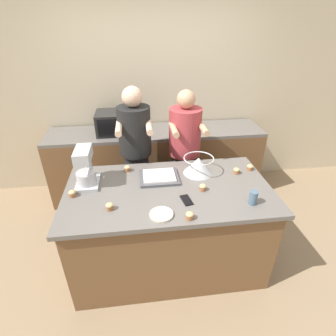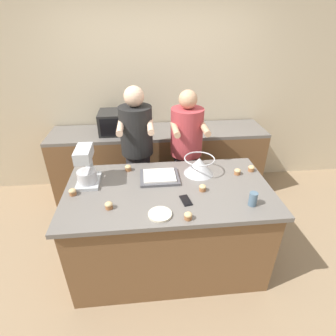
# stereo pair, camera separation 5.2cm
# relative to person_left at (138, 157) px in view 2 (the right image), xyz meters

# --- Properties ---
(ground_plane) EXTENTS (16.00, 16.00, 0.00)m
(ground_plane) POSITION_rel_person_left_xyz_m (0.27, -0.73, -0.86)
(ground_plane) COLOR #937A5B
(back_wall) EXTENTS (10.00, 0.06, 2.70)m
(back_wall) POSITION_rel_person_left_xyz_m (0.27, 0.91, 0.49)
(back_wall) COLOR beige
(back_wall) RESTS_ON ground_plane
(island_counter) EXTENTS (1.82, 0.98, 0.90)m
(island_counter) POSITION_rel_person_left_xyz_m (0.27, -0.73, -0.40)
(island_counter) COLOR brown
(island_counter) RESTS_ON ground_plane
(back_counter) EXTENTS (2.80, 0.60, 0.94)m
(back_counter) POSITION_rel_person_left_xyz_m (0.27, 0.56, -0.39)
(back_counter) COLOR brown
(back_counter) RESTS_ON ground_plane
(person_left) EXTENTS (0.36, 0.51, 1.64)m
(person_left) POSITION_rel_person_left_xyz_m (0.00, 0.00, 0.00)
(person_left) COLOR #232328
(person_left) RESTS_ON ground_plane
(person_right) EXTENTS (0.36, 0.52, 1.58)m
(person_right) POSITION_rel_person_left_xyz_m (0.55, -0.00, -0.03)
(person_right) COLOR #232328
(person_right) RESTS_ON ground_plane
(stand_mixer) EXTENTS (0.20, 0.30, 0.35)m
(stand_mixer) POSITION_rel_person_left_xyz_m (-0.44, -0.57, 0.20)
(stand_mixer) COLOR #B2B7BC
(stand_mixer) RESTS_ON island_counter
(mixing_bowl) EXTENTS (0.29, 0.29, 0.16)m
(mixing_bowl) POSITION_rel_person_left_xyz_m (0.59, -0.50, 0.13)
(mixing_bowl) COLOR #BCBCC1
(mixing_bowl) RESTS_ON island_counter
(baking_tray) EXTENTS (0.36, 0.30, 0.04)m
(baking_tray) POSITION_rel_person_left_xyz_m (0.21, -0.56, 0.06)
(baking_tray) COLOR #4C4C51
(baking_tray) RESTS_ON island_counter
(microwave_oven) EXTENTS (0.44, 0.38, 0.27)m
(microwave_oven) POSITION_rel_person_left_xyz_m (-0.25, 0.56, 0.21)
(microwave_oven) COLOR black
(microwave_oven) RESTS_ON back_counter
(cell_phone) EXTENTS (0.10, 0.15, 0.01)m
(cell_phone) POSITION_rel_person_left_xyz_m (0.40, -0.93, 0.05)
(cell_phone) COLOR black
(cell_phone) RESTS_ON island_counter
(drinking_glass) EXTENTS (0.07, 0.07, 0.12)m
(drinking_glass) POSITION_rel_person_left_xyz_m (0.92, -1.03, 0.10)
(drinking_glass) COLOR slate
(drinking_glass) RESTS_ON island_counter
(small_plate) EXTENTS (0.18, 0.18, 0.02)m
(small_plate) POSITION_rel_person_left_xyz_m (0.17, -1.09, 0.06)
(small_plate) COLOR beige
(small_plate) RESTS_ON island_counter
(cupcake_0) EXTENTS (0.06, 0.06, 0.06)m
(cupcake_0) POSITION_rel_person_left_xyz_m (1.11, -0.51, 0.08)
(cupcake_0) COLOR #9E6038
(cupcake_0) RESTS_ON island_counter
(cupcake_1) EXTENTS (0.06, 0.06, 0.06)m
(cupcake_1) POSITION_rel_person_left_xyz_m (0.96, -0.56, 0.08)
(cupcake_1) COLOR #9E6038
(cupcake_1) RESTS_ON island_counter
(cupcake_2) EXTENTS (0.06, 0.06, 0.06)m
(cupcake_2) POSITION_rel_person_left_xyz_m (0.38, -1.15, 0.08)
(cupcake_2) COLOR #9E6038
(cupcake_2) RESTS_ON island_counter
(cupcake_3) EXTENTS (0.06, 0.06, 0.06)m
(cupcake_3) POSITION_rel_person_left_xyz_m (-0.09, -0.38, 0.08)
(cupcake_3) COLOR #9E6038
(cupcake_3) RESTS_ON island_counter
(cupcake_4) EXTENTS (0.06, 0.06, 0.06)m
(cupcake_4) POSITION_rel_person_left_xyz_m (0.56, -0.80, 0.08)
(cupcake_4) COLOR #9E6038
(cupcake_4) RESTS_ON island_counter
(cupcake_5) EXTENTS (0.06, 0.06, 0.06)m
(cupcake_5) POSITION_rel_person_left_xyz_m (-0.55, -0.75, 0.08)
(cupcake_5) COLOR #9E6038
(cupcake_5) RESTS_ON island_counter
(cupcake_6) EXTENTS (0.06, 0.06, 0.06)m
(cupcake_6) POSITION_rel_person_left_xyz_m (-0.22, -0.96, 0.08)
(cupcake_6) COLOR #9E6038
(cupcake_6) RESTS_ON island_counter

